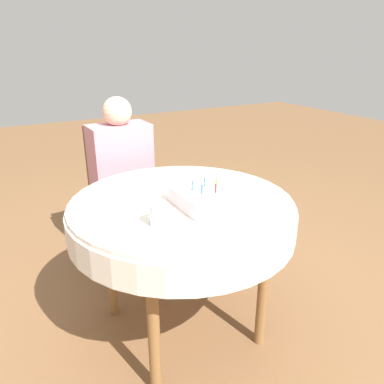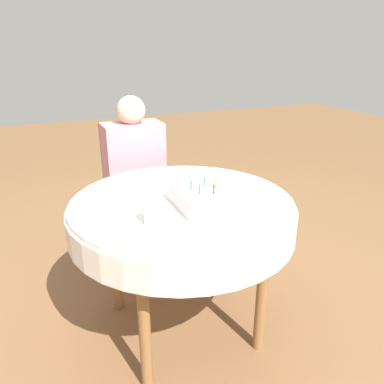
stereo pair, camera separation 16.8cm
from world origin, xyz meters
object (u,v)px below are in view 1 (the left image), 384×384
(birthday_cake, at_px, (207,197))
(drinking_glass, at_px, (159,215))
(chair, at_px, (119,190))
(person, at_px, (123,169))

(birthday_cake, distance_m, drinking_glass, 0.28)
(chair, relative_size, birthday_cake, 3.44)
(chair, xyz_separation_m, birthday_cake, (0.09, -0.95, 0.27))
(drinking_glass, bearing_deg, chair, 80.45)
(person, bearing_deg, birthday_cake, -85.13)
(person, height_order, drinking_glass, person)
(birthday_cake, bearing_deg, chair, 95.69)
(person, xyz_separation_m, drinking_glass, (-0.17, -0.94, 0.11))
(person, bearing_deg, drinking_glass, -101.86)
(chair, distance_m, drinking_glass, 1.08)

